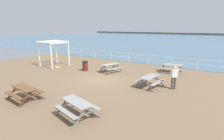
# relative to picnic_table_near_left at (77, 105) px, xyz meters

# --- Properties ---
(ground_plane) EXTENTS (30.00, 24.00, 0.20)m
(ground_plane) POSITION_rel_picnic_table_near_left_xyz_m (-2.86, 5.46, -0.68)
(ground_plane) COLOR brown
(sea_band) EXTENTS (142.00, 90.00, 0.01)m
(sea_band) POSITION_rel_picnic_table_near_left_xyz_m (-2.86, 58.21, -0.58)
(sea_band) COLOR #476B84
(sea_band) RESTS_ON ground
(distant_shoreline) EXTENTS (142.00, 6.00, 1.80)m
(distant_shoreline) POSITION_rel_picnic_table_near_left_xyz_m (-2.86, 101.21, -0.58)
(distant_shoreline) COLOR #4C4C47
(distant_shoreline) RESTS_ON ground
(seaward_railing) EXTENTS (23.07, 0.07, 1.08)m
(seaward_railing) POSITION_rel_picnic_table_near_left_xyz_m (-2.86, 13.21, 0.18)
(seaward_railing) COLOR white
(seaward_railing) RESTS_ON ground
(picnic_table_near_left) EXTENTS (2.11, 1.90, 0.80)m
(picnic_table_near_left) POSITION_rel_picnic_table_near_left_xyz_m (0.00, 0.00, 0.00)
(picnic_table_near_left) COLOR gray
(picnic_table_near_left) RESTS_ON ground
(picnic_table_near_right) EXTENTS (1.73, 1.97, 0.80)m
(picnic_table_near_right) POSITION_rel_picnic_table_near_left_xyz_m (1.35, 5.95, 0.00)
(picnic_table_near_right) COLOR gray
(picnic_table_near_right) RESTS_ON ground
(picnic_table_mid_centre) EXTENTS (1.94, 1.70, 0.80)m
(picnic_table_mid_centre) POSITION_rel_picnic_table_near_left_xyz_m (-3.98, -0.19, 0.00)
(picnic_table_mid_centre) COLOR brown
(picnic_table_mid_centre) RESTS_ON ground
(picnic_table_far_left) EXTENTS (1.93, 2.14, 0.80)m
(picnic_table_far_left) POSITION_rel_picnic_table_near_left_xyz_m (-3.29, 7.96, 0.00)
(picnic_table_far_left) COLOR gray
(picnic_table_far_left) RESTS_ON ground
(picnic_table_far_right) EXTENTS (2.07, 1.85, 0.80)m
(picnic_table_far_right) POSITION_rel_picnic_table_near_left_xyz_m (1.64, 10.97, 0.00)
(picnic_table_far_right) COLOR gray
(picnic_table_far_right) RESTS_ON ground
(visitor) EXTENTS (0.47, 0.37, 1.66)m
(visitor) POSITION_rel_picnic_table_near_left_xyz_m (2.91, 6.36, 0.36)
(visitor) COLOR #4C4233
(visitor) RESTS_ON ground
(lattice_pergola) EXTENTS (2.61, 2.73, 2.70)m
(lattice_pergola) POSITION_rel_picnic_table_near_left_xyz_m (-10.02, 7.01, 1.41)
(lattice_pergola) COLOR white
(lattice_pergola) RESTS_ON ground
(litter_bin) EXTENTS (0.55, 0.55, 0.95)m
(litter_bin) POSITION_rel_picnic_table_near_left_xyz_m (-5.66, 7.09, -0.10)
(litter_bin) COLOR #591E19
(litter_bin) RESTS_ON ground
(rope_coil) EXTENTS (0.55, 0.55, 0.11)m
(rope_coil) POSITION_rel_picnic_table_near_left_xyz_m (-8.98, 6.49, -0.53)
(rope_coil) COLOR tan
(rope_coil) RESTS_ON ground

